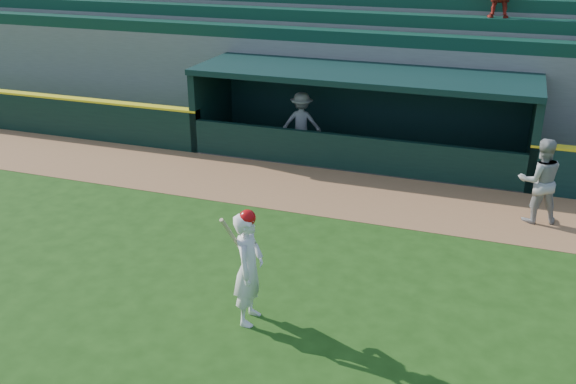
# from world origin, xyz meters

# --- Properties ---
(ground) EXTENTS (120.00, 120.00, 0.00)m
(ground) POSITION_xyz_m (0.00, 0.00, 0.00)
(ground) COLOR #1C4010
(ground) RESTS_ON ground
(warning_track) EXTENTS (40.00, 3.00, 0.01)m
(warning_track) POSITION_xyz_m (0.00, 4.90, 0.01)
(warning_track) COLOR #93623A
(warning_track) RESTS_ON ground
(dugout_player_front) EXTENTS (1.11, 0.97, 1.94)m
(dugout_player_front) POSITION_xyz_m (4.73, 4.80, 0.97)
(dugout_player_front) COLOR #979893
(dugout_player_front) RESTS_ON ground
(dugout_player_inside) EXTENTS (1.23, 0.83, 1.76)m
(dugout_player_inside) POSITION_xyz_m (-1.72, 7.61, 0.88)
(dugout_player_inside) COLOR #9A9A95
(dugout_player_inside) RESTS_ON ground
(dugout) EXTENTS (9.40, 2.80, 2.46)m
(dugout) POSITION_xyz_m (0.00, 8.00, 1.36)
(dugout) COLOR slate
(dugout) RESTS_ON ground
(stands) EXTENTS (34.50, 6.25, 7.60)m
(stands) POSITION_xyz_m (0.02, 12.57, 2.40)
(stands) COLOR slate
(stands) RESTS_ON ground
(batter_at_plate) EXTENTS (0.55, 0.85, 2.04)m
(batter_at_plate) POSITION_xyz_m (0.22, -0.95, 1.01)
(batter_at_plate) COLOR white
(batter_at_plate) RESTS_ON ground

